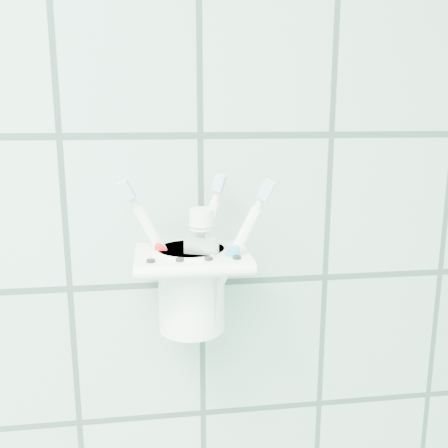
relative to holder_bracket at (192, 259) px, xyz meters
name	(u,v)px	position (x,y,z in m)	size (l,w,h in m)	color
holder_bracket	(192,259)	(0.00, 0.00, 0.00)	(0.13, 0.11, 0.04)	white
cup	(192,286)	(0.00, 0.00, -0.03)	(0.09, 0.09, 0.10)	white
toothbrush_pink	(200,242)	(0.01, 0.01, 0.02)	(0.08, 0.02, 0.19)	white
toothbrush_blue	(178,248)	(-0.02, 0.00, 0.01)	(0.06, 0.03, 0.18)	white
toothbrush_orange	(196,248)	(0.00, -0.01, 0.02)	(0.08, 0.03, 0.19)	white
toothpaste_tube	(201,260)	(0.01, -0.01, 0.00)	(0.04, 0.04, 0.14)	silver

